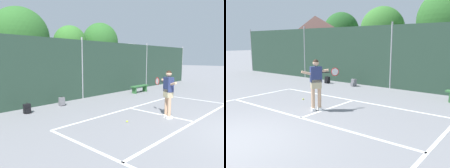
% 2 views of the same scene
% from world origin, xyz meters
% --- Properties ---
extents(chainlink_fence, '(26.09, 0.09, 3.49)m').
position_xyz_m(chainlink_fence, '(-0.00, 9.00, 1.67)').
color(chainlink_fence, '#284233').
rests_on(chainlink_fence, ground).
extents(basketball_hoop, '(0.90, 0.67, 3.55)m').
position_xyz_m(basketball_hoop, '(6.73, 10.69, 2.31)').
color(basketball_hoop, '#284CB2').
rests_on(basketball_hoop, ground).
extents(treeline_backdrop, '(24.94, 4.67, 6.76)m').
position_xyz_m(treeline_backdrop, '(0.50, 18.27, 3.97)').
color(treeline_backdrop, brown).
rests_on(treeline_backdrop, ground).
extents(tennis_player, '(0.74, 1.29, 1.85)m').
position_xyz_m(tennis_player, '(-0.22, 3.47, 1.11)').
color(tennis_player, silver).
rests_on(tennis_player, ground).
extents(tennis_ball, '(0.07, 0.07, 0.07)m').
position_xyz_m(tennis_ball, '(-1.75, 4.25, 0.03)').
color(tennis_ball, '#CCE033').
rests_on(tennis_ball, ground).
extents(backpack_black, '(0.29, 0.26, 0.46)m').
position_xyz_m(backpack_black, '(-3.69, 8.11, 0.19)').
color(backpack_black, black).
rests_on(backpack_black, ground).
extents(backpack_grey, '(0.32, 0.31, 0.46)m').
position_xyz_m(backpack_grey, '(-1.88, 8.27, 0.19)').
color(backpack_grey, slate).
rests_on(backpack_grey, ground).
extents(courtside_bench, '(1.60, 0.36, 0.48)m').
position_xyz_m(courtside_bench, '(3.93, 7.77, 0.36)').
color(courtside_bench, '#336B38').
rests_on(courtside_bench, ground).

